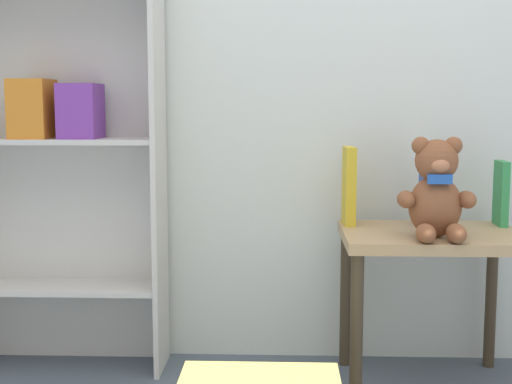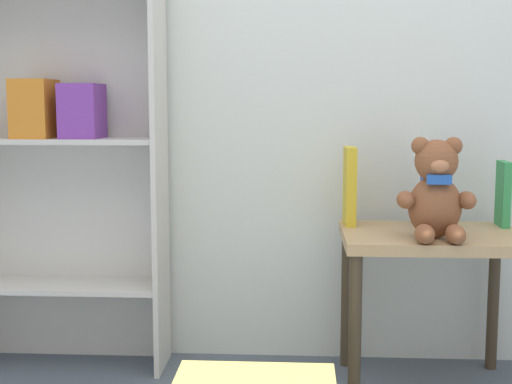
# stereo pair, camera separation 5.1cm
# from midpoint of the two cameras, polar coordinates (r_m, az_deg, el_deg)

# --- Properties ---
(wall_back) EXTENTS (4.80, 0.06, 2.50)m
(wall_back) POSITION_cam_midpoint_polar(r_m,az_deg,el_deg) (2.64, 7.02, 13.73)
(wall_back) COLOR silver
(wall_back) RESTS_ON ground_plane
(bookshelf_side) EXTENTS (0.71, 0.24, 1.63)m
(bookshelf_side) POSITION_cam_midpoint_polar(r_m,az_deg,el_deg) (2.61, -15.88, 6.14)
(bookshelf_side) COLOR beige
(bookshelf_side) RESTS_ON ground_plane
(display_table) EXTENTS (0.58, 0.44, 0.53)m
(display_table) POSITION_cam_midpoint_polar(r_m,az_deg,el_deg) (2.41, 13.20, -5.08)
(display_table) COLOR tan
(display_table) RESTS_ON ground_plane
(teddy_bear) EXTENTS (0.24, 0.22, 0.31)m
(teddy_bear) POSITION_cam_midpoint_polar(r_m,az_deg,el_deg) (2.26, 13.60, -0.02)
(teddy_bear) COLOR brown
(teddy_bear) RESTS_ON display_table
(book_standing_yellow) EXTENTS (0.04, 0.12, 0.27)m
(book_standing_yellow) POSITION_cam_midpoint_polar(r_m,az_deg,el_deg) (2.46, 6.86, 0.50)
(book_standing_yellow) COLOR gold
(book_standing_yellow) RESTS_ON display_table
(book_standing_blue) EXTENTS (0.02, 0.13, 0.26)m
(book_standing_blue) POSITION_cam_midpoint_polar(r_m,az_deg,el_deg) (2.50, 12.78, 0.39)
(book_standing_blue) COLOR #2D51B7
(book_standing_blue) RESTS_ON display_table
(book_standing_green) EXTENTS (0.03, 0.11, 0.22)m
(book_standing_green) POSITION_cam_midpoint_polar(r_m,az_deg,el_deg) (2.56, 18.47, -0.09)
(book_standing_green) COLOR #33934C
(book_standing_green) RESTS_ON display_table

